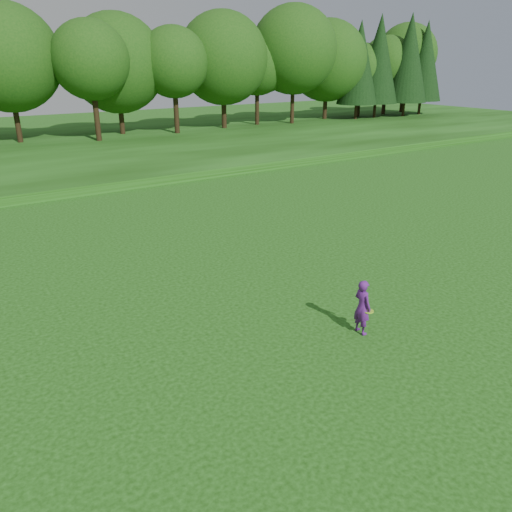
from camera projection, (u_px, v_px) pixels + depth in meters
ground at (277, 333)px, 14.49m from camera, size 140.00×140.00×0.00m
berm at (35, 154)px, 40.78m from camera, size 130.00×30.00×0.60m
walking_path at (83, 192)px, 30.01m from camera, size 130.00×1.60×0.04m
treeline at (9, 51)px, 41.04m from camera, size 104.00×7.00×15.00m
woman at (362, 307)px, 14.24m from camera, size 0.45×0.62×1.65m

